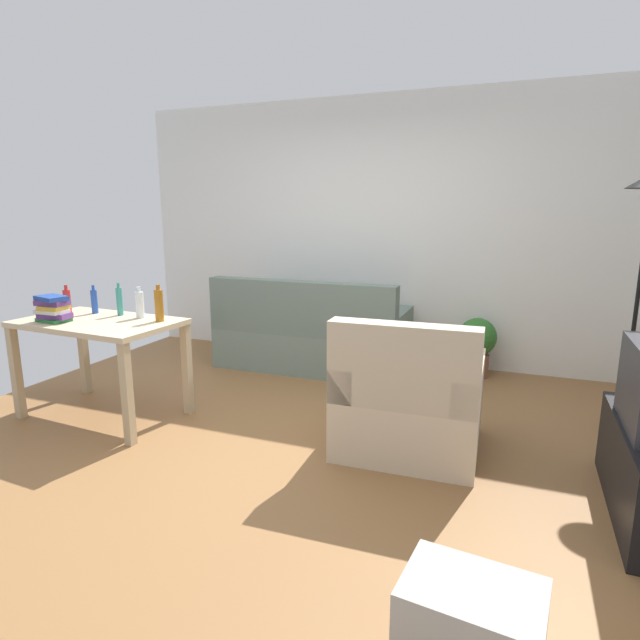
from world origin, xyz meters
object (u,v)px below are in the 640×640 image
at_px(desk, 99,334).
at_px(bottle_tall, 119,301).
at_px(storage_box, 471,623).
at_px(bottle_red, 67,301).
at_px(potted_plant, 477,343).
at_px(armchair, 409,404).
at_px(book_stack, 53,309).
at_px(couch, 311,338).
at_px(bottle_clear, 140,304).
at_px(bottle_amber, 159,305).
at_px(bottle_blue, 94,301).

height_order(desk, bottle_tall, bottle_tall).
xyz_separation_m(storage_box, bottle_red, (-3.32, 1.44, 0.71)).
relative_size(potted_plant, armchair, 0.62).
xyz_separation_m(bottle_red, book_stack, (0.19, -0.31, 0.00)).
bearing_deg(couch, bottle_clear, 63.56).
distance_m(storage_box, bottle_tall, 3.30).
relative_size(potted_plant, bottle_red, 2.56).
bearing_deg(bottle_tall, book_stack, -127.17).
height_order(bottle_tall, bottle_amber, bottle_amber).
height_order(couch, potted_plant, couch).
bearing_deg(bottle_amber, bottle_blue, 174.68).
distance_m(couch, bottle_amber, 1.79).
height_order(potted_plant, bottle_blue, bottle_blue).
bearing_deg(bottle_tall, bottle_blue, -177.66).
bearing_deg(storage_box, bottle_clear, 150.60).
relative_size(storage_box, book_stack, 1.78).
distance_m(bottle_red, bottle_amber, 0.91).
distance_m(couch, storage_box, 3.56).
xyz_separation_m(couch, desk, (-1.02, -1.74, 0.34)).
bearing_deg(bottle_blue, potted_plant, 33.23).
relative_size(couch, bottle_red, 8.41).
distance_m(bottle_red, bottle_tall, 0.48).
xyz_separation_m(potted_plant, bottle_tall, (-2.58, -1.84, 0.54)).
relative_size(storage_box, bottle_amber, 1.74).
height_order(couch, storage_box, couch).
xyz_separation_m(armchair, bottle_tall, (-2.29, -0.05, 0.55)).
height_order(couch, desk, couch).
bearing_deg(potted_plant, bottle_amber, -138.22).
height_order(desk, bottle_clear, bottle_clear).
distance_m(couch, armchair, 1.97).
bearing_deg(couch, bottle_blue, 51.15).
xyz_separation_m(bottle_blue, book_stack, (-0.04, -0.36, 0.00)).
xyz_separation_m(desk, bottle_red, (-0.45, 0.15, 0.21)).
distance_m(armchair, storage_box, 1.66).
bearing_deg(desk, bottle_blue, 141.32).
height_order(storage_box, bottle_blue, bottle_blue).
bearing_deg(bottle_amber, bottle_clear, 168.18).
distance_m(potted_plant, storage_box, 3.36).
xyz_separation_m(bottle_blue, bottle_amber, (0.68, -0.06, 0.02)).
bearing_deg(armchair, bottle_blue, -0.32).
bearing_deg(potted_plant, bottle_tall, -144.48).
bearing_deg(bottle_blue, bottle_amber, -5.32).
relative_size(desk, storage_box, 2.59).
height_order(desk, potted_plant, desk).
bearing_deg(desk, couch, 63.32).
xyz_separation_m(armchair, bottle_red, (-2.77, -0.12, 0.54)).
bearing_deg(desk, book_stack, -144.73).
height_order(storage_box, book_stack, book_stack).
xyz_separation_m(potted_plant, bottle_clear, (-2.36, -1.87, 0.54)).
bearing_deg(potted_plant, couch, -168.86).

